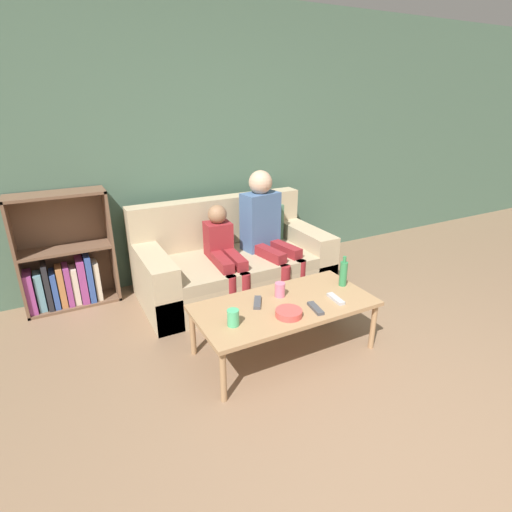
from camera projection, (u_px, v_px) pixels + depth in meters
name	position (u px, v px, depth m)	size (l,w,h in m)	color
ground_plane	(437.00, 470.00, 2.01)	(22.00, 22.00, 0.00)	#84664C
wall_back	(211.00, 145.00, 3.91)	(12.00, 0.06, 2.60)	#4C6B56
couch	(233.00, 263.00, 3.79)	(1.74, 0.91, 0.84)	tan
bookshelf	(65.00, 265.00, 3.49)	(0.77, 0.28, 1.02)	brown
coffee_table	(285.00, 308.00, 2.82)	(1.28, 0.63, 0.39)	#A87F56
person_adult	(265.00, 224.00, 3.71)	(0.41, 0.67, 1.13)	maroon
person_child	(224.00, 250.00, 3.53)	(0.26, 0.64, 0.86)	maroon
cup_near	(233.00, 318.00, 2.53)	(0.08, 0.08, 0.11)	#4CB77A
cup_far	(280.00, 290.00, 2.90)	(0.08, 0.08, 0.11)	pink
tv_remote_0	(336.00, 299.00, 2.85)	(0.06, 0.17, 0.02)	#B7B7BC
tv_remote_1	(257.00, 303.00, 2.80)	(0.13, 0.17, 0.02)	#47474C
tv_remote_2	(316.00, 308.00, 2.73)	(0.07, 0.18, 0.02)	#47474C
snack_bowl	(289.00, 313.00, 2.64)	(0.18, 0.18, 0.05)	#DB4C47
bottle	(343.00, 273.00, 3.05)	(0.06, 0.06, 0.24)	#33844C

